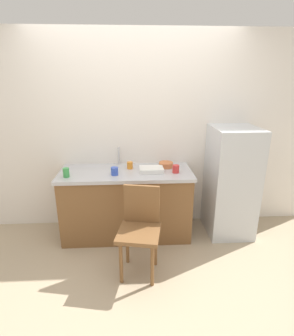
{
  "coord_description": "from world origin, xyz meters",
  "views": [
    {
      "loc": [
        -0.04,
        -2.34,
        1.9
      ],
      "look_at": [
        0.13,
        0.6,
        0.89
      ],
      "focal_mm": 28.55,
      "sensor_mm": 36.0,
      "label": 1
    }
  ],
  "objects_px": {
    "cup_blue": "(115,171)",
    "cup_orange": "(130,165)",
    "cup_red": "(176,169)",
    "cup_green": "(66,173)",
    "dish_tray": "(151,170)",
    "chair": "(140,227)",
    "terracotta_bowl": "(166,165)",
    "refrigerator": "(231,182)"
  },
  "relations": [
    {
      "from": "refrigerator",
      "to": "cup_green",
      "type": "xyz_separation_m",
      "value": [
        -1.94,
        -0.16,
        0.22
      ]
    },
    {
      "from": "dish_tray",
      "to": "cup_red",
      "type": "distance_m",
      "value": 0.29
    },
    {
      "from": "chair",
      "to": "cup_blue",
      "type": "xyz_separation_m",
      "value": [
        -0.27,
        0.57,
        0.39
      ]
    },
    {
      "from": "refrigerator",
      "to": "chair",
      "type": "relative_size",
      "value": 1.51
    },
    {
      "from": "refrigerator",
      "to": "cup_blue",
      "type": "relative_size",
      "value": 15.11
    },
    {
      "from": "cup_red",
      "to": "dish_tray",
      "type": "bearing_deg",
      "value": 169.54
    },
    {
      "from": "cup_orange",
      "to": "cup_red",
      "type": "height_order",
      "value": "cup_red"
    },
    {
      "from": "dish_tray",
      "to": "cup_green",
      "type": "distance_m",
      "value": 0.97
    },
    {
      "from": "chair",
      "to": "terracotta_bowl",
      "type": "height_order",
      "value": "terracotta_bowl"
    },
    {
      "from": "terracotta_bowl",
      "to": "cup_red",
      "type": "bearing_deg",
      "value": -66.26
    },
    {
      "from": "cup_blue",
      "to": "chair",
      "type": "bearing_deg",
      "value": -64.98
    },
    {
      "from": "chair",
      "to": "cup_blue",
      "type": "bearing_deg",
      "value": 125.9
    },
    {
      "from": "terracotta_bowl",
      "to": "cup_orange",
      "type": "xyz_separation_m",
      "value": [
        -0.44,
        -0.03,
        0.01
      ]
    },
    {
      "from": "terracotta_bowl",
      "to": "cup_red",
      "type": "height_order",
      "value": "cup_red"
    },
    {
      "from": "terracotta_bowl",
      "to": "cup_red",
      "type": "xyz_separation_m",
      "value": [
        0.09,
        -0.2,
        0.01
      ]
    },
    {
      "from": "cup_green",
      "to": "dish_tray",
      "type": "bearing_deg",
      "value": 7.53
    },
    {
      "from": "refrigerator",
      "to": "chair",
      "type": "bearing_deg",
      "value": -148.81
    },
    {
      "from": "terracotta_bowl",
      "to": "cup_orange",
      "type": "height_order",
      "value": "cup_orange"
    },
    {
      "from": "cup_red",
      "to": "cup_blue",
      "type": "bearing_deg",
      "value": -177.13
    },
    {
      "from": "chair",
      "to": "cup_blue",
      "type": "distance_m",
      "value": 0.74
    },
    {
      "from": "cup_red",
      "to": "chair",
      "type": "bearing_deg",
      "value": -126.07
    },
    {
      "from": "refrigerator",
      "to": "cup_green",
      "type": "bearing_deg",
      "value": -175.19
    },
    {
      "from": "refrigerator",
      "to": "terracotta_bowl",
      "type": "distance_m",
      "value": 0.83
    },
    {
      "from": "cup_green",
      "to": "cup_orange",
      "type": "distance_m",
      "value": 0.75
    },
    {
      "from": "terracotta_bowl",
      "to": "cup_blue",
      "type": "distance_m",
      "value": 0.66
    },
    {
      "from": "cup_green",
      "to": "cup_red",
      "type": "xyz_separation_m",
      "value": [
        1.24,
        0.07,
        -0.01
      ]
    },
    {
      "from": "cup_red",
      "to": "cup_green",
      "type": "bearing_deg",
      "value": -176.54
    },
    {
      "from": "cup_blue",
      "to": "cup_orange",
      "type": "height_order",
      "value": "cup_blue"
    },
    {
      "from": "cup_blue",
      "to": "cup_orange",
      "type": "bearing_deg",
      "value": 50.4
    },
    {
      "from": "terracotta_bowl",
      "to": "dish_tray",
      "type": "bearing_deg",
      "value": -141.47
    },
    {
      "from": "dish_tray",
      "to": "cup_orange",
      "type": "bearing_deg",
      "value": 154.25
    },
    {
      "from": "cup_blue",
      "to": "cup_red",
      "type": "bearing_deg",
      "value": 2.87
    },
    {
      "from": "cup_blue",
      "to": "refrigerator",
      "type": "bearing_deg",
      "value": 5.03
    },
    {
      "from": "chair",
      "to": "cup_red",
      "type": "height_order",
      "value": "cup_red"
    },
    {
      "from": "refrigerator",
      "to": "terracotta_bowl",
      "type": "relative_size",
      "value": 7.7
    },
    {
      "from": "refrigerator",
      "to": "cup_orange",
      "type": "xyz_separation_m",
      "value": [
        -1.24,
        0.08,
        0.21
      ]
    },
    {
      "from": "cup_orange",
      "to": "cup_blue",
      "type": "bearing_deg",
      "value": -129.6
    },
    {
      "from": "dish_tray",
      "to": "cup_red",
      "type": "height_order",
      "value": "cup_red"
    },
    {
      "from": "chair",
      "to": "cup_green",
      "type": "bearing_deg",
      "value": 157.28
    },
    {
      "from": "cup_blue",
      "to": "cup_orange",
      "type": "distance_m",
      "value": 0.27
    },
    {
      "from": "terracotta_bowl",
      "to": "chair",
      "type": "bearing_deg",
      "value": -113.45
    },
    {
      "from": "terracotta_bowl",
      "to": "cup_red",
      "type": "distance_m",
      "value": 0.22
    }
  ]
}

